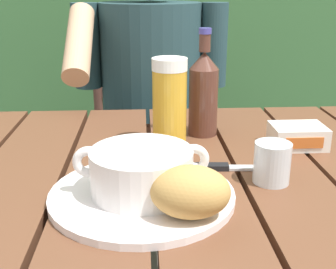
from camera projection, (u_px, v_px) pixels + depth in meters
dining_table at (194, 220)px, 0.79m from camera, size 1.39×0.85×0.73m
chair_near_diner at (151, 140)px, 1.65m from camera, size 0.45×0.45×0.96m
person_eating at (151, 95)px, 1.39m from camera, size 0.48×0.47×1.20m
serving_plate at (142, 195)px, 0.68m from camera, size 0.29×0.29×0.01m
soup_bowl at (142, 170)px, 0.66m from camera, size 0.21×0.16×0.08m
bread_roll at (190, 192)px, 0.59m from camera, size 0.12×0.09×0.07m
beer_glass at (170, 102)px, 0.87m from camera, size 0.07×0.07×0.18m
beer_bottle at (203, 92)px, 0.94m from camera, size 0.06×0.06×0.23m
water_glass_small at (272, 163)px, 0.72m from camera, size 0.06×0.06×0.07m
butter_tub at (298, 136)px, 0.89m from camera, size 0.11×0.08×0.04m
table_knife at (227, 167)px, 0.78m from camera, size 0.15×0.03×0.01m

